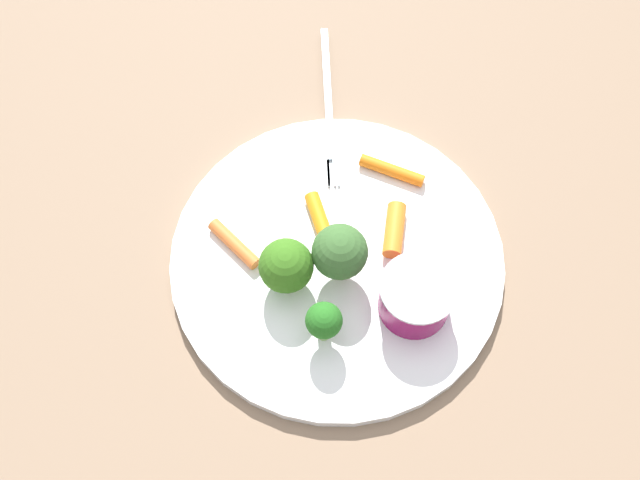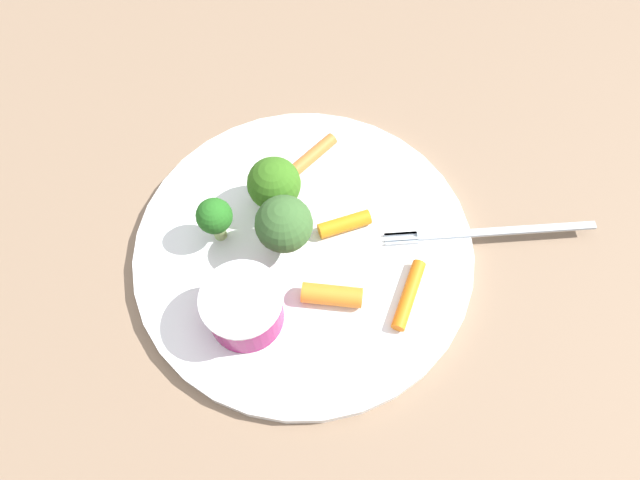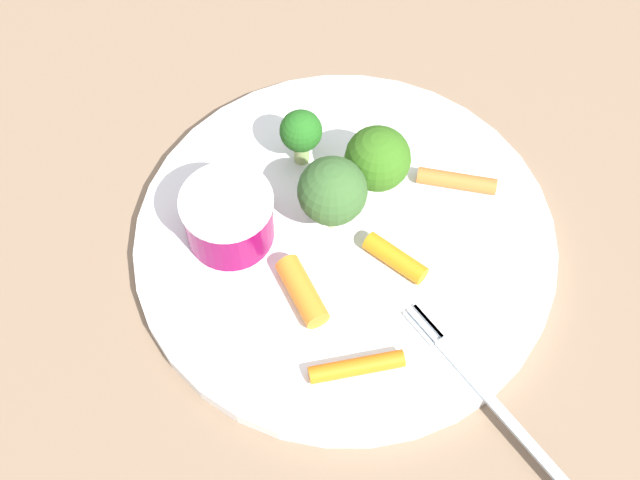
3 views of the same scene
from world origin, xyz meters
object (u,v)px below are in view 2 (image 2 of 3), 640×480
(plate, at_px, (304,248))
(carrot_stick_0, at_px, (344,224))
(sauce_cup, at_px, (244,308))
(carrot_stick_3, at_px, (312,156))
(broccoli_floret_1, at_px, (284,227))
(broccoli_floret_2, at_px, (215,217))
(fork, at_px, (486,232))
(broccoli_floret_0, at_px, (274,184))
(carrot_stick_2, at_px, (409,295))
(carrot_stick_1, at_px, (332,295))

(plate, xyz_separation_m, carrot_stick_0, (0.01, -0.04, 0.01))
(sauce_cup, xyz_separation_m, carrot_stick_3, (0.15, -0.07, -0.02))
(broccoli_floret_1, height_order, broccoli_floret_2, broccoli_floret_1)
(fork, bearing_deg, sauce_cup, 104.04)
(broccoli_floret_0, height_order, carrot_stick_0, broccoli_floret_0)
(broccoli_floret_1, distance_m, fork, 0.17)
(broccoli_floret_1, height_order, carrot_stick_2, broccoli_floret_1)
(carrot_stick_0, xyz_separation_m, fork, (-0.02, -0.12, -0.01))
(plate, xyz_separation_m, broccoli_floret_2, (0.02, 0.07, 0.04))
(sauce_cup, distance_m, broccoli_floret_0, 0.11)
(broccoli_floret_1, bearing_deg, carrot_stick_3, -19.29)
(plate, relative_size, carrot_stick_3, 5.21)
(broccoli_floret_1, relative_size, broccoli_floret_2, 1.30)
(sauce_cup, relative_size, broccoli_floret_0, 1.15)
(sauce_cup, height_order, broccoli_floret_0, broccoli_floret_0)
(broccoli_floret_2, bearing_deg, carrot_stick_0, -92.67)
(broccoli_floret_0, relative_size, carrot_stick_3, 0.98)
(sauce_cup, distance_m, broccoli_floret_1, 0.07)
(plate, height_order, sauce_cup, sauce_cup)
(plate, bearing_deg, sauce_cup, 138.89)
(carrot_stick_0, bearing_deg, fork, -99.13)
(broccoli_floret_0, distance_m, fork, 0.18)
(broccoli_floret_0, height_order, carrot_stick_2, broccoli_floret_0)
(broccoli_floret_0, xyz_separation_m, fork, (-0.05, -0.18, -0.03))
(plate, height_order, carrot_stick_0, carrot_stick_0)
(sauce_cup, xyz_separation_m, carrot_stick_2, (0.00, -0.13, -0.02))
(broccoli_floret_1, xyz_separation_m, carrot_stick_2, (-0.05, -0.09, -0.03))
(carrot_stick_0, bearing_deg, broccoli_floret_0, 60.68)
(sauce_cup, distance_m, carrot_stick_2, 0.13)
(plate, relative_size, broccoli_floret_0, 5.33)
(plate, height_order, fork, fork)
(carrot_stick_3, bearing_deg, fork, -123.92)
(plate, relative_size, sauce_cup, 4.64)
(carrot_stick_3, relative_size, fork, 0.30)
(carrot_stick_0, distance_m, fork, 0.12)
(carrot_stick_2, distance_m, carrot_stick_3, 0.16)
(plate, distance_m, carrot_stick_3, 0.09)
(broccoli_floret_2, height_order, carrot_stick_1, broccoli_floret_2)
(carrot_stick_2, height_order, fork, carrot_stick_2)
(fork, bearing_deg, broccoli_floret_2, 83.87)
(broccoli_floret_0, relative_size, broccoli_floret_1, 0.86)
(sauce_cup, height_order, carrot_stick_3, sauce_cup)
(sauce_cup, xyz_separation_m, carrot_stick_0, (0.07, -0.09, -0.01))
(sauce_cup, bearing_deg, carrot_stick_3, -24.93)
(broccoli_floret_2, bearing_deg, plate, -104.18)
(broccoli_floret_0, xyz_separation_m, broccoli_floret_2, (-0.03, 0.05, 0.00))
(sauce_cup, xyz_separation_m, broccoli_floret_2, (0.08, 0.02, 0.01))
(carrot_stick_1, distance_m, carrot_stick_3, 0.14)
(carrot_stick_0, bearing_deg, broccoli_floret_1, 106.00)
(broccoli_floret_0, xyz_separation_m, carrot_stick_3, (0.04, -0.04, -0.02))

